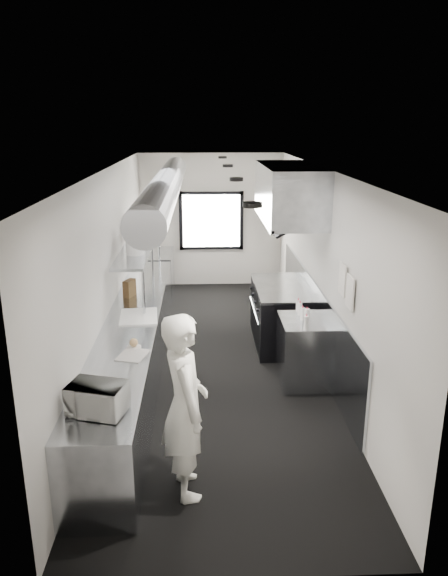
{
  "coord_description": "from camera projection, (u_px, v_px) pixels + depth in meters",
  "views": [
    {
      "loc": [
        -0.21,
        -7.33,
        3.41
      ],
      "look_at": [
        0.09,
        -0.2,
        1.2
      ],
      "focal_mm": 33.63,
      "sensor_mm": 36.0,
      "label": 1
    }
  ],
  "objects": [
    {
      "name": "cutting_board",
      "position": [
        139.0,
        317.0,
        7.21
      ],
      "size": [
        0.54,
        0.69,
        0.02
      ],
      "primitive_type": "cube",
      "rotation": [
        0.0,
        0.0,
        0.09
      ],
      "color": "silver",
      "rests_on": "prep_counter"
    },
    {
      "name": "wall_back",
      "position": [
        211.0,
        221.0,
        11.41
      ],
      "size": [
        3.0,
        0.02,
        2.8
      ],
      "primitive_type": "cube",
      "color": "beige",
      "rests_on": "floor"
    },
    {
      "name": "wall_left",
      "position": [
        110.0,
        272.0,
        7.54
      ],
      "size": [
        0.02,
        8.0,
        2.8
      ],
      "primitive_type": "cube",
      "color": "beige",
      "rests_on": "floor"
    },
    {
      "name": "knife_block",
      "position": [
        129.0,
        288.0,
        8.06
      ],
      "size": [
        0.18,
        0.25,
        0.25
      ],
      "primitive_type": "cube",
      "rotation": [
        0.0,
        0.0,
        -0.39
      ],
      "color": "#4E381B",
      "rests_on": "prep_counter"
    },
    {
      "name": "pastry",
      "position": [
        134.0,
        343.0,
        6.23
      ],
      "size": [
        0.1,
        0.1,
        0.1
      ],
      "primitive_type": "sphere",
      "color": "tan",
      "rests_on": "small_plate"
    },
    {
      "name": "squeeze_bottle_b",
      "position": [
        307.0,
        316.0,
        6.98
      ],
      "size": [
        0.08,
        0.08,
        0.2
      ],
      "primitive_type": "cylinder",
      "rotation": [
        0.0,
        0.0,
        0.35
      ],
      "color": "silver",
      "rests_on": "bottle_station"
    },
    {
      "name": "newspaper",
      "position": [
        133.0,
        355.0,
        6.04
      ],
      "size": [
        0.38,
        0.43,
        0.01
      ],
      "primitive_type": "cube",
      "rotation": [
        0.0,
        0.0,
        -0.28
      ],
      "color": "silver",
      "rests_on": "prep_counter"
    },
    {
      "name": "small_plate",
      "position": [
        134.0,
        347.0,
        6.25
      ],
      "size": [
        0.21,
        0.21,
        0.01
      ],
      "primitive_type": "cylinder",
      "rotation": [
        0.0,
        0.0,
        0.24
      ],
      "color": "silver",
      "rests_on": "prep_counter"
    },
    {
      "name": "line_cook",
      "position": [
        185.0,
        406.0,
        4.97
      ],
      "size": [
        0.57,
        0.74,
        1.81
      ],
      "primitive_type": "imported",
      "rotation": [
        0.0,
        0.0,
        1.8
      ],
      "color": "silver",
      "rests_on": "floor"
    },
    {
      "name": "squeeze_bottle_a",
      "position": [
        306.0,
        323.0,
        6.76
      ],
      "size": [
        0.07,
        0.07,
        0.18
      ],
      "primitive_type": "cylinder",
      "rotation": [
        0.0,
        0.0,
        -0.17
      ],
      "color": "silver",
      "rests_on": "bottle_station"
    },
    {
      "name": "plate_stack_a",
      "position": [
        135.0,
        244.0,
        7.76
      ],
      "size": [
        0.35,
        0.35,
        0.3
      ],
      "primitive_type": "cylinder",
      "rotation": [
        0.0,
        0.0,
        -0.43
      ],
      "color": "silver",
      "rests_on": "pass_shelf"
    },
    {
      "name": "notice_sheet_a",
      "position": [
        343.0,
        280.0,
        6.45
      ],
      "size": [
        0.02,
        0.28,
        0.38
      ],
      "primitive_type": "cube",
      "color": "silver",
      "rests_on": "wall_right"
    },
    {
      "name": "microwave",
      "position": [
        97.0,
        399.0,
        4.82
      ],
      "size": [
        0.54,
        0.46,
        0.28
      ],
      "primitive_type": "imported",
      "rotation": [
        0.0,
        0.0,
        -0.27
      ],
      "color": "white",
      "rests_on": "prep_counter"
    },
    {
      "name": "floor",
      "position": [
        217.0,
        361.0,
        8.01
      ],
      "size": [
        3.0,
        8.0,
        0.01
      ],
      "primitive_type": "cube",
      "color": "black",
      "rests_on": "ground"
    },
    {
      "name": "bottle_station",
      "position": [
        304.0,
        351.0,
        7.26
      ],
      "size": [
        0.65,
        0.8,
        0.9
      ],
      "primitive_type": "cube",
      "color": "#969DA3",
      "rests_on": "floor"
    },
    {
      "name": "notice_sheet_b",
      "position": [
        350.0,
        292.0,
        6.13
      ],
      "size": [
        0.02,
        0.28,
        0.38
      ],
      "primitive_type": "cube",
      "color": "silver",
      "rests_on": "wall_right"
    },
    {
      "name": "wall_cladding",
      "position": [
        314.0,
        318.0,
        8.19
      ],
      "size": [
        0.03,
        5.5,
        1.1
      ],
      "primitive_type": "cube",
      "color": "#969DA3",
      "rests_on": "wall_right"
    },
    {
      "name": "plate_stack_d",
      "position": [
        144.0,
        224.0,
        9.1
      ],
      "size": [
        0.3,
        0.3,
        0.35
      ],
      "primitive_type": "cylinder",
      "rotation": [
        0.0,
        0.0,
        -0.41
      ],
      "color": "silver",
      "rests_on": "pass_shelf"
    },
    {
      "name": "deli_tub_b",
      "position": [
        88.0,
        387.0,
        5.22
      ],
      "size": [
        0.17,
        0.17,
        0.1
      ],
      "primitive_type": "cylinder",
      "rotation": [
        0.0,
        0.0,
        0.23
      ],
      "color": "silver",
      "rests_on": "prep_counter"
    },
    {
      "name": "deli_tub_a",
      "position": [
        94.0,
        384.0,
        5.29
      ],
      "size": [
        0.16,
        0.16,
        0.1
      ],
      "primitive_type": "cylinder",
      "rotation": [
        0.0,
        0.0,
        -0.18
      ],
      "color": "silver",
      "rests_on": "prep_counter"
    },
    {
      "name": "range",
      "position": [
        281.0,
        314.0,
        8.58
      ],
      "size": [
        0.88,
        1.6,
        0.94
      ],
      "color": "black",
      "rests_on": "floor"
    },
    {
      "name": "squeeze_bottle_d",
      "position": [
        300.0,
        309.0,
        7.28
      ],
      "size": [
        0.08,
        0.08,
        0.17
      ],
      "primitive_type": "cylinder",
      "rotation": [
        0.0,
        0.0,
        -0.42
      ],
      "color": "silver",
      "rests_on": "bottle_station"
    },
    {
      "name": "wall_front",
      "position": [
        234.0,
        421.0,
        3.78
      ],
      "size": [
        3.0,
        0.02,
        2.8
      ],
      "primitive_type": "cube",
      "color": "beige",
      "rests_on": "floor"
    },
    {
      "name": "squeeze_bottle_e",
      "position": [
        298.0,
        306.0,
        7.42
      ],
      "size": [
        0.06,
        0.06,
        0.17
      ],
      "primitive_type": "cylinder",
      "rotation": [
        0.0,
        0.0,
        -0.06
      ],
      "color": "silver",
      "rests_on": "bottle_station"
    },
    {
      "name": "far_work_table",
      "position": [
        156.0,
        275.0,
        10.88
      ],
      "size": [
        0.7,
        1.2,
        0.9
      ],
      "primitive_type": "cube",
      "color": "#969DA3",
      "rests_on": "floor"
    },
    {
      "name": "squeeze_bottle_c",
      "position": [
        302.0,
        314.0,
        7.1
      ],
      "size": [
        0.06,
        0.06,
        0.17
      ],
      "primitive_type": "cylinder",
      "rotation": [
        0.0,
        0.0,
        0.01
      ],
      "color": "silver",
      "rests_on": "bottle_station"
    },
    {
      "name": "ceiling",
      "position": [
        217.0,
        169.0,
        7.18
      ],
      "size": [
        3.0,
        8.0,
        0.01
      ],
      "primitive_type": "cube",
      "color": "silver",
      "rests_on": "wall_back"
    },
    {
      "name": "plate_stack_b",
      "position": [
        135.0,
        240.0,
        8.0
      ],
      "size": [
        0.31,
        0.31,
        0.3
      ],
      "primitive_type": "cylinder",
      "rotation": [
        0.0,
        0.0,
        0.42
      ],
      "color": "silver",
      "rests_on": "pass_shelf"
    },
    {
      "name": "exhaust_hood",
      "position": [
        289.0,
        193.0,
        8.02
      ],
      "size": [
        0.81,
        2.2,
        0.88
      ],
      "color": "#969DA3",
      "rests_on": "ceiling"
    },
    {
      "name": "hvac_duct",
      "position": [
        166.0,
        185.0,
        7.61
      ],
      "size": [
        0.4,
        6.4,
        0.4
      ],
      "primitive_type": "cylinder",
      "rotation": [
        1.57,
        0.0,
        0.0
      ],
      "color": "gray",
      "rests_on": "ceiling"
    },
    {
      "name": "pass_shelf",
      "position": [
        139.0,
        246.0,
        8.46
      ],
      "size": [
        0.45,
        3.0,
        0.68
      ],
      "color": "#969DA3",
      "rests_on": "prep_counter"
    },
    {
      "name": "plate_stack_c",
      "position": [
        137.0,
        233.0,
        8.48
      ],
      "size": [
        0.27,
        0.27,
        0.34
      ],
      "primitive_type": "cylinder",
      "rotation": [
        0.0,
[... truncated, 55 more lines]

